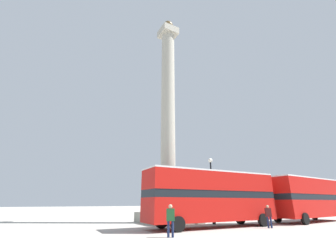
# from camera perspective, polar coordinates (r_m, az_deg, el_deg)

# --- Properties ---
(ground_plane) EXTENTS (200.00, 200.00, 0.00)m
(ground_plane) POSITION_cam_1_polar(r_m,az_deg,el_deg) (23.38, 0.00, -23.41)
(ground_plane) COLOR #ADA89E
(monument_column) EXTENTS (5.03, 5.03, 24.13)m
(monument_column) POSITION_cam_1_polar(r_m,az_deg,el_deg) (24.14, 0.00, -3.70)
(monument_column) COLOR #A39E8E
(monument_column) RESTS_ON ground_plane
(bus_a) EXTENTS (10.54, 3.50, 4.29)m
(bus_a) POSITION_cam_1_polar(r_m,az_deg,el_deg) (28.44, 31.74, -15.14)
(bus_a) COLOR #B7140F
(bus_a) RESTS_ON ground_plane
(bus_b) EXTENTS (11.57, 3.15, 4.32)m
(bus_b) POSITION_cam_1_polar(r_m,az_deg,el_deg) (19.53, 11.26, -16.96)
(bus_b) COLOR #B7140F
(bus_b) RESTS_ON ground_plane
(equestrian_statue) EXTENTS (3.66, 3.10, 6.27)m
(equestrian_statue) POSITION_cam_1_polar(r_m,az_deg,el_deg) (32.83, 11.03, -18.49)
(equestrian_statue) COLOR #A39E8E
(equestrian_statue) RESTS_ON ground_plane
(street_lamp) EXTENTS (0.42, 0.42, 5.97)m
(street_lamp) POSITION_cam_1_polar(r_m,az_deg,el_deg) (22.23, 11.08, -14.67)
(street_lamp) COLOR black
(street_lamp) RESTS_ON ground_plane
(pedestrian_near_lamp) EXTENTS (0.46, 0.38, 1.67)m
(pedestrian_near_lamp) POSITION_cam_1_polar(r_m,az_deg,el_deg) (20.33, 24.18, -19.96)
(pedestrian_near_lamp) COLOR #192347
(pedestrian_near_lamp) RESTS_ON ground_plane
(pedestrian_by_plinth) EXTENTS (0.50, 0.35, 1.76)m
(pedestrian_by_plinth) POSITION_cam_1_polar(r_m,az_deg,el_deg) (13.97, 0.64, -22.39)
(pedestrian_by_plinth) COLOR #192347
(pedestrian_by_plinth) RESTS_ON ground_plane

